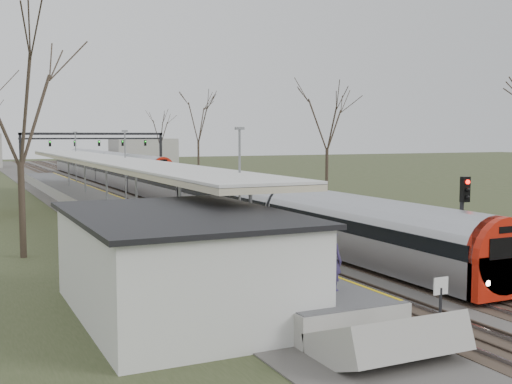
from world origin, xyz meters
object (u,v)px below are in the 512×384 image
Objects in this scene: train_near at (141,179)px; train_far at (109,161)px; passenger at (332,261)px; signal_post at (463,211)px.

train_near and train_far have the same top height.
train_near reaches higher than passenger.
signal_post reaches higher than train_near.
train_near is at bearing 92.45° from signal_post.
train_near is 41.01m from signal_post.
train_far is 86.25m from signal_post.
train_near is at bearing -32.79° from passenger.
train_near is 22.00× the size of signal_post.
passenger is (-6.07, -43.76, 0.45)m from train_near.
train_near is at bearing -98.82° from train_far.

